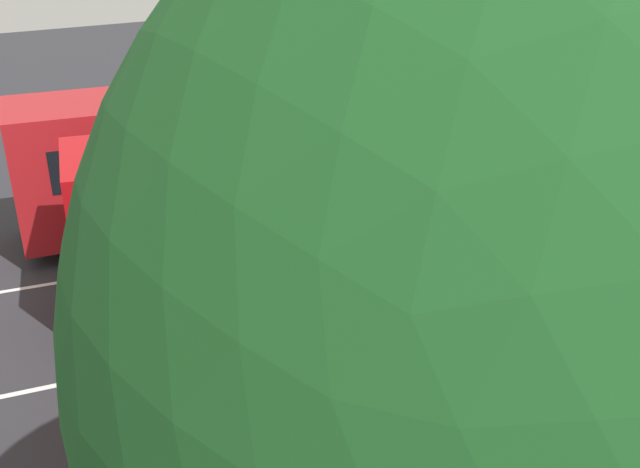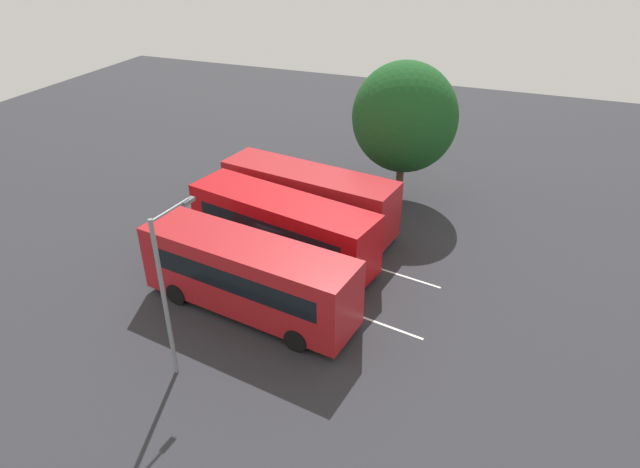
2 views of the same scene
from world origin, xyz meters
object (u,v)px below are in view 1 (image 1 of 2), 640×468
at_px(bus_center_left, 321,204).
at_px(bus_center_right, 223,150).
at_px(depot_tree, 532,314).
at_px(bus_far_left, 430,273).
at_px(street_lamp, 186,39).

xyz_separation_m(bus_center_left, bus_center_right, (-0.33, 4.22, 0.00)).
distance_m(bus_center_left, depot_tree, 10.13).
height_order(bus_center_left, bus_center_right, same).
bearing_deg(bus_center_right, bus_far_left, -78.87).
relative_size(bus_center_left, street_lamp, 1.52).
height_order(street_lamp, depot_tree, depot_tree).
distance_m(bus_center_left, street_lamp, 8.62).
xyz_separation_m(bus_center_left, depot_tree, (-3.65, -8.90, 3.19)).
relative_size(street_lamp, depot_tree, 0.80).
bearing_deg(bus_far_left, bus_center_right, 101.63).
relative_size(bus_center_right, depot_tree, 1.21).
relative_size(bus_center_right, street_lamp, 1.51).
bearing_deg(bus_center_right, bus_center_left, -77.26).
bearing_deg(bus_center_right, street_lamp, 87.37).
bearing_deg(street_lamp, bus_center_right, -4.67).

